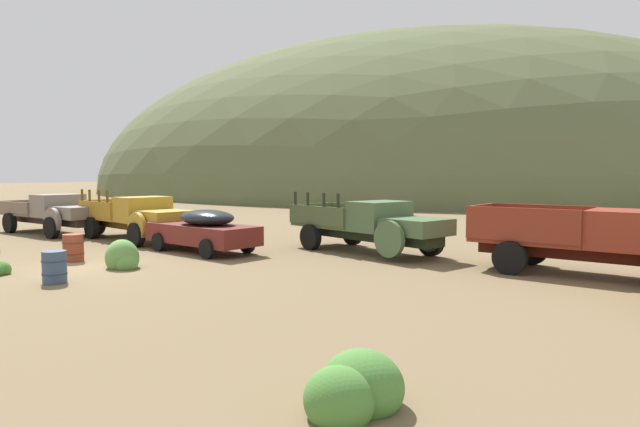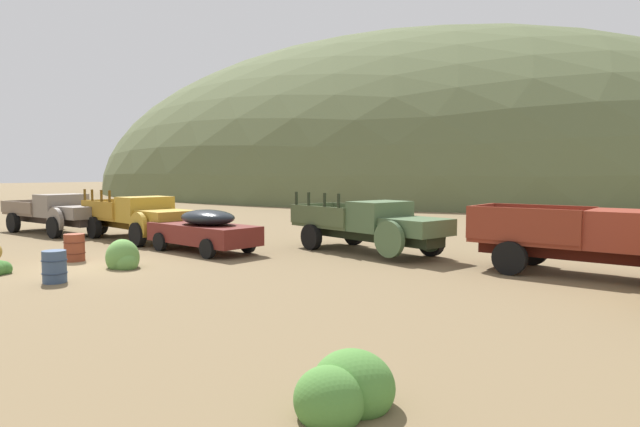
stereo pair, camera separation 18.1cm
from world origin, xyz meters
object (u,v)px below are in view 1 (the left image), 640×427
Objects in this scene: car_oxblood at (200,230)px; oil_drum_by_truck at (54,267)px; truck_primer_gray at (58,213)px; truck_weathered_green at (377,225)px; truck_rust_red at (612,242)px; truck_mustard at (142,218)px; oil_drum_spare at (73,248)px.

car_oxblood is 6.28m from oil_drum_by_truck.
truck_weathered_green reaches higher than truck_primer_gray.
truck_weathered_green is at bearing 179.60° from truck_rust_red.
truck_rust_red is (17.45, 1.87, 0.01)m from truck_mustard.
truck_primer_gray reaches higher than oil_drum_spare.
truck_mustard is at bearing -151.27° from truck_weathered_green.
truck_mustard reaches higher than car_oxblood.
oil_drum_by_truck is at bearing -100.38° from truck_weathered_green.
oil_drum_by_truck is at bearing -28.17° from truck_primer_gray.
truck_rust_red is at bearing 15.46° from truck_mustard.
truck_primer_gray is 5.50m from truck_mustard.
truck_rust_red is 16.27m from oil_drum_spare.
truck_rust_red is 14.92m from oil_drum_by_truck.
truck_rust_red is 7.86× the size of oil_drum_by_truck.
car_oxblood is 4.29m from oil_drum_spare.
truck_mustard reaches higher than oil_drum_by_truck.
truck_mustard is 7.90× the size of oil_drum_by_truck.
oil_drum_spare is (8.04, -4.16, -0.55)m from truck_primer_gray.
truck_primer_gray is 15.71m from truck_weathered_green.
car_oxblood is 6.45m from truck_weathered_green.
truck_primer_gray is 7.73× the size of oil_drum_by_truck.
car_oxblood is 5.92× the size of oil_drum_by_truck.
truck_mustard is at bearing 118.69° from oil_drum_spare.
car_oxblood is (9.83, -0.28, -0.18)m from truck_primer_gray.
truck_primer_gray is 7.34× the size of oil_drum_spare.
oil_drum_spare is 1.05× the size of oil_drum_by_truck.
truck_mustard is 10.24m from truck_weathered_green.
truck_weathered_green is 10.39m from oil_drum_by_truck.
oil_drum_by_truck is (10.93, -6.45, -0.57)m from truck_primer_gray.
truck_mustard is (5.47, 0.54, 0.01)m from truck_primer_gray.
truck_mustard is 1.34× the size of car_oxblood.
truck_weathered_green is 10.24m from oil_drum_spare.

